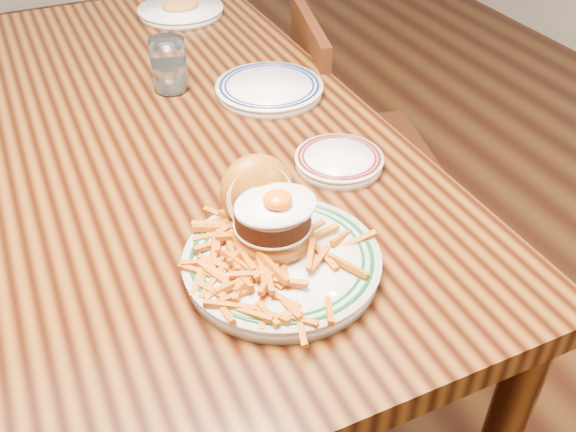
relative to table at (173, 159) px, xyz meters
name	(u,v)px	position (x,y,z in m)	size (l,w,h in m)	color
floor	(199,354)	(0.00, 0.00, -0.66)	(6.00, 6.00, 0.00)	black
table	(173,159)	(0.00, 0.00, 0.00)	(0.85, 1.60, 0.75)	black
chair_right	(343,140)	(0.56, 0.23, -0.22)	(0.46, 0.46, 0.82)	#3B1C0C
main_plate	(277,244)	(0.03, -0.50, 0.13)	(0.31, 0.32, 0.15)	white
side_plate	(339,160)	(0.25, -0.30, 0.10)	(0.17, 0.17, 0.03)	white
rear_plate	(269,88)	(0.25, 0.03, 0.10)	(0.24, 0.24, 0.03)	white
water_glass	(169,68)	(0.05, 0.15, 0.14)	(0.08, 0.08, 0.12)	white
far_plate	(181,10)	(0.21, 0.58, 0.10)	(0.24, 0.24, 0.04)	white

